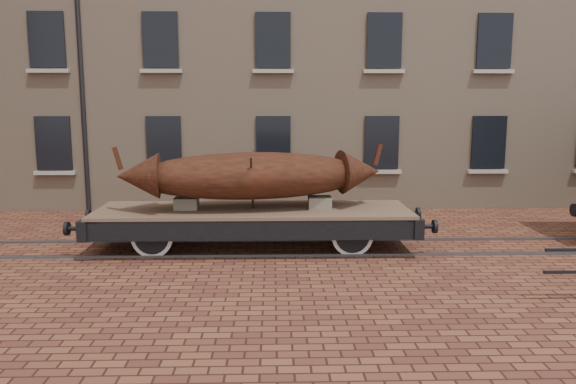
{
  "coord_description": "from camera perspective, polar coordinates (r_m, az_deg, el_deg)",
  "views": [
    {
      "loc": [
        -2.52,
        -13.11,
        3.48
      ],
      "look_at": [
        -2.15,
        0.5,
        1.3
      ],
      "focal_mm": 35.0,
      "sensor_mm": 36.0,
      "label": 1
    }
  ],
  "objects": [
    {
      "name": "ground",
      "position": [
        13.79,
        9.06,
        -5.63
      ],
      "size": [
        90.0,
        90.0,
        0.0
      ],
      "primitive_type": "plane",
      "color": "#54291F"
    },
    {
      "name": "flatcar_wagon",
      "position": [
        13.39,
        -3.53,
        -2.52
      ],
      "size": [
        8.37,
        2.27,
        1.26
      ],
      "color": "brown",
      "rests_on": "ground"
    },
    {
      "name": "warehouse_cream",
      "position": [
        24.01,
        12.32,
        17.33
      ],
      "size": [
        40.0,
        10.19,
        14.0
      ],
      "color": "tan",
      "rests_on": "ground"
    },
    {
      "name": "rail_track",
      "position": [
        13.79,
        9.07,
        -5.51
      ],
      "size": [
        30.0,
        1.52,
        0.06
      ],
      "color": "#59595E",
      "rests_on": "ground"
    },
    {
      "name": "iron_boat",
      "position": [
        13.23,
        -3.62,
        1.7
      ],
      "size": [
        6.28,
        2.43,
        1.52
      ],
      "color": "#512214",
      "rests_on": "flatcar_wagon"
    }
  ]
}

